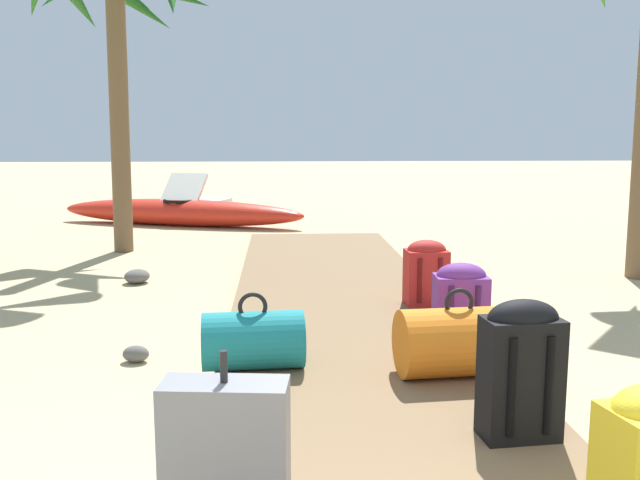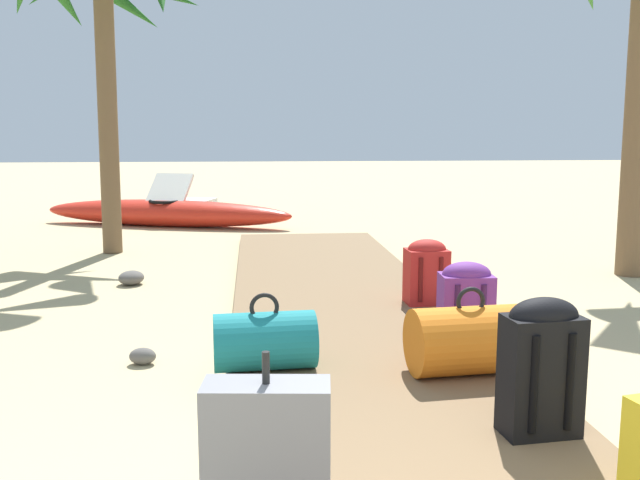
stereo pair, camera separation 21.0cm
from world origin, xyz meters
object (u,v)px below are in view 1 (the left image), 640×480
backpack_black (521,366)px  duffel_bag_orange (458,342)px  backpack_red (426,271)px  backpack_purple (461,299)px  duffel_bag_teal (253,340)px  lounge_chair (196,200)px  kayak (180,212)px  suitcase_grey (226,464)px

backpack_black → duffel_bag_orange: backpack_black is taller
backpack_red → backpack_purple: bearing=-87.7°
duffel_bag_orange → duffel_bag_teal: duffel_bag_orange is taller
backpack_black → lounge_chair: lounge_chair is taller
backpack_red → kayak: 5.95m
lounge_chair → backpack_red: bearing=-67.5°
backpack_black → lounge_chair: size_ratio=0.37×
duffel_bag_teal → lounge_chair: size_ratio=0.35×
suitcase_grey → backpack_red: bearing=67.0°
backpack_purple → kayak: 6.76m
backpack_red → kayak: size_ratio=0.13×
backpack_purple → backpack_red: bearing=92.3°
suitcase_grey → duffel_bag_teal: bearing=89.2°
kayak → lounge_chair: bearing=72.2°
backpack_black → lounge_chair: bearing=105.9°
suitcase_grey → duffel_bag_teal: 1.67m
suitcase_grey → kayak: (-1.34, 8.38, -0.15)m
kayak → duffel_bag_teal: bearing=-78.6°
duffel_bag_orange → lounge_chair: 7.80m
duffel_bag_teal → lounge_chair: (-1.18, 7.28, 0.08)m
duffel_bag_orange → suitcase_grey: (-1.13, -1.49, 0.08)m
backpack_black → duffel_bag_orange: size_ratio=0.91×
duffel_bag_orange → suitcase_grey: suitcase_grey is taller
duffel_bag_orange → duffel_bag_teal: 1.12m
duffel_bag_orange → duffel_bag_teal: (-1.11, 0.17, -0.02)m
duffel_bag_orange → duffel_bag_teal: bearing=171.1°
suitcase_grey → backpack_red: suitcase_grey is taller
duffel_bag_orange → backpack_purple: bearing=74.1°
backpack_purple → lounge_chair: lounge_chair is taller
backpack_purple → kayak: backpack_purple is taller
suitcase_grey → backpack_purple: bearing=58.6°
backpack_purple → backpack_red: (-0.03, 0.88, 0.01)m
backpack_black → backpack_red: bearing=87.7°
lounge_chair → kayak: 0.61m
duffel_bag_teal → suitcase_grey: bearing=-90.8°
duffel_bag_teal → backpack_red: bearing=47.4°
duffel_bag_teal → lounge_chair: bearing=99.2°
backpack_purple → backpack_red: size_ratio=0.98×
backpack_purple → suitcase_grey: bearing=-121.4°
backpack_purple → duffel_bag_teal: 1.40m
backpack_purple → duffel_bag_orange: bearing=-105.9°
backpack_black → kayak: size_ratio=0.16×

